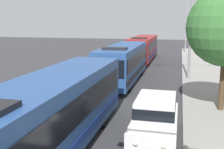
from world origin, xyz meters
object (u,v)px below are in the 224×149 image
object	(u,v)px
white_suv	(155,117)
bus_lead	(50,114)
bus_middle	(143,48)
streetlamp_far	(187,19)
streetlamp_mid	(191,18)
bus_second_in_line	(123,62)

from	to	relation	value
white_suv	bus_lead	bearing A→B (deg)	-146.03
bus_middle	streetlamp_far	bearing A→B (deg)	62.93
bus_middle	white_suv	size ratio (longest dim) A/B	2.67
bus_lead	streetlamp_mid	distance (m)	16.71
bus_second_in_line	streetlamp_mid	bearing A→B (deg)	17.97
bus_lead	bus_middle	size ratio (longest dim) A/B	1.01
white_suv	streetlamp_mid	bearing A→B (deg)	82.50
bus_second_in_line	streetlamp_far	bearing A→B (deg)	76.93
white_suv	streetlamp_mid	xyz separation A→B (m)	(1.70, 12.91, 4.26)
bus_second_in_line	white_suv	xyz separation A→B (m)	(3.70, -11.16, -0.66)
bus_lead	white_suv	xyz separation A→B (m)	(3.70, 2.49, -0.66)
streetlamp_far	bus_middle	bearing A→B (deg)	-117.07
bus_middle	bus_lead	bearing A→B (deg)	-90.00
bus_lead	bus_middle	world-z (taller)	same
white_suv	streetlamp_mid	size ratio (longest dim) A/B	0.54
white_suv	streetlamp_mid	world-z (taller)	streetlamp_mid
streetlamp_far	white_suv	bearing A→B (deg)	-92.83
bus_second_in_line	streetlamp_mid	size ratio (longest dim) A/B	1.28
bus_lead	streetlamp_far	bearing A→B (deg)	81.68
bus_lead	bus_second_in_line	bearing A→B (deg)	90.00
bus_lead	bus_second_in_line	world-z (taller)	same
bus_middle	streetlamp_far	size ratio (longest dim) A/B	1.41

